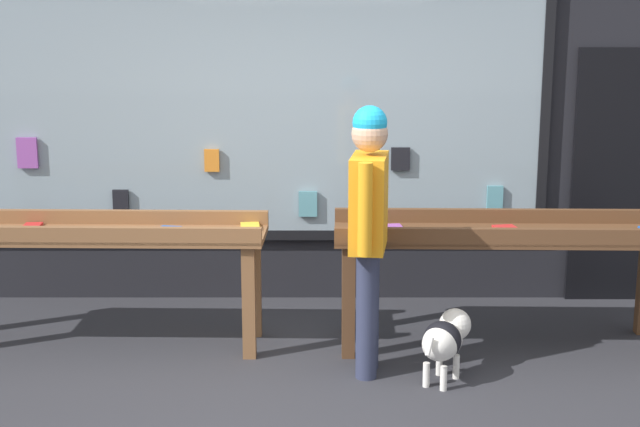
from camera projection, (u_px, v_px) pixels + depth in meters
ground_plane at (297, 414)px, 5.34m from camera, size 40.00×40.00×0.00m
shopfront_facade at (302, 97)px, 7.31m from camera, size 8.83×0.29×3.43m
display_table_left at (97, 245)px, 6.32m from camera, size 2.43×0.66×0.94m
display_table_right at (505, 244)px, 6.32m from camera, size 2.43×0.75×0.94m
person_browsing at (369, 218)px, 5.74m from camera, size 0.28×0.69×1.79m
small_dog at (446, 338)px, 5.78m from camera, size 0.41×0.54×0.44m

